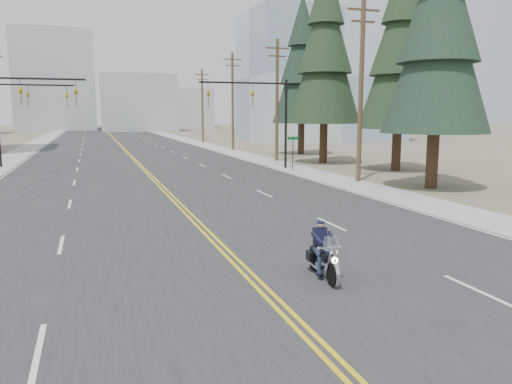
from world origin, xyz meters
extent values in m
cube|color=#303033|center=(0.00, 70.00, 0.01)|extent=(20.00, 200.00, 0.01)
cube|color=#A5A5A0|center=(-11.50, 70.00, 0.01)|extent=(3.00, 200.00, 0.01)
cube|color=#A5A5A0|center=(11.50, 70.00, 0.01)|extent=(3.00, 200.00, 0.01)
cylinder|color=black|center=(-7.50, 32.00, 6.70)|extent=(7.00, 0.14, 0.14)
imported|color=#BF8C0C|center=(-8.20, 32.00, 6.05)|extent=(0.21, 0.26, 1.30)
imported|color=#BF8C0C|center=(-4.70, 32.00, 6.05)|extent=(0.21, 0.26, 1.30)
cylinder|color=black|center=(11.00, 32.00, 3.50)|extent=(0.20, 0.20, 7.00)
cylinder|color=black|center=(7.50, 32.00, 6.70)|extent=(7.00, 0.14, 0.14)
imported|color=#BF8C0C|center=(8.20, 32.00, 6.05)|extent=(0.21, 0.26, 1.30)
imported|color=#BF8C0C|center=(4.70, 32.00, 6.05)|extent=(0.21, 0.26, 1.30)
cylinder|color=black|center=(-8.00, 40.00, 6.70)|extent=(6.00, 0.14, 0.14)
imported|color=#BF8C0C|center=(-8.60, 40.00, 6.05)|extent=(0.21, 0.26, 1.30)
imported|color=#BF8C0C|center=(-5.60, 40.00, 6.05)|extent=(0.21, 0.26, 1.30)
cylinder|color=black|center=(10.80, 30.00, 1.30)|extent=(0.06, 0.06, 2.60)
cube|color=#0C5926|center=(10.80, 30.00, 2.50)|extent=(0.90, 0.03, 0.25)
cylinder|color=brown|center=(12.50, 23.00, 5.75)|extent=(0.30, 0.30, 11.50)
cube|color=brown|center=(12.50, 23.00, 10.70)|extent=(2.20, 0.12, 0.12)
cube|color=brown|center=(12.50, 23.00, 10.00)|extent=(1.60, 0.12, 0.12)
cylinder|color=brown|center=(12.50, 38.00, 5.50)|extent=(0.30, 0.30, 11.00)
cube|color=brown|center=(12.50, 38.00, 10.20)|extent=(2.20, 0.12, 0.12)
cube|color=brown|center=(12.50, 38.00, 9.50)|extent=(1.60, 0.12, 0.12)
cylinder|color=brown|center=(12.50, 53.00, 5.75)|extent=(0.30, 0.30, 11.50)
cube|color=brown|center=(12.50, 53.00, 10.70)|extent=(2.20, 0.12, 0.12)
cube|color=brown|center=(12.50, 53.00, 10.00)|extent=(1.60, 0.12, 0.12)
cylinder|color=brown|center=(12.50, 70.00, 5.50)|extent=(0.30, 0.30, 11.00)
cube|color=brown|center=(12.50, 70.00, 10.20)|extent=(2.20, 0.12, 0.12)
cube|color=brown|center=(12.50, 70.00, 9.50)|extent=(1.60, 0.12, 0.12)
cube|color=#9EB5CC|center=(32.00, 70.00, 10.00)|extent=(24.00, 16.00, 20.00)
cube|color=#ADB2B7|center=(8.00, 125.00, 7.00)|extent=(18.00, 14.00, 14.00)
cube|color=#B7BCC6|center=(40.00, 110.00, 9.00)|extent=(16.00, 12.00, 18.00)
cube|color=#ADB2B7|center=(-12.00, 140.00, 13.00)|extent=(20.00, 15.00, 26.00)
cube|color=#B7BCC6|center=(25.00, 150.00, 6.00)|extent=(14.00, 14.00, 12.00)
cylinder|color=#382619|center=(15.12, 19.07, 1.62)|extent=(0.63, 0.63, 3.25)
cone|color=black|center=(15.12, 19.07, 8.11)|extent=(6.13, 6.13, 9.74)
cylinder|color=#382619|center=(18.52, 27.77, 1.62)|extent=(0.71, 0.71, 3.24)
cone|color=black|center=(18.52, 27.77, 8.10)|extent=(6.08, 6.08, 9.72)
cone|color=black|center=(18.52, 27.77, 10.86)|extent=(4.56, 4.56, 7.29)
cylinder|color=#382619|center=(15.81, 34.99, 1.76)|extent=(0.62, 0.62, 3.51)
cone|color=black|center=(15.81, 34.99, 8.79)|extent=(6.33, 6.33, 10.54)
cone|color=black|center=(15.81, 34.99, 11.78)|extent=(4.75, 4.75, 7.91)
cylinder|color=#382619|center=(17.95, 44.90, 1.69)|extent=(0.79, 0.79, 3.37)
cone|color=black|center=(17.95, 44.90, 8.43)|extent=(6.29, 6.29, 10.11)
cone|color=black|center=(17.95, 44.90, 11.29)|extent=(4.72, 4.72, 7.58)
cone|color=black|center=(17.95, 44.90, 14.15)|extent=(3.15, 3.15, 5.39)
camera|label=1|loc=(-3.90, -5.40, 4.34)|focal=35.00mm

